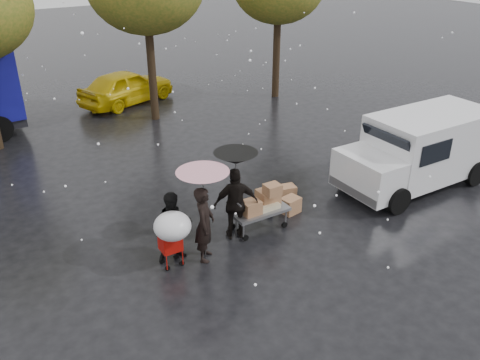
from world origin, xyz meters
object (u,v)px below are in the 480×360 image
vendor_cart (262,203)px  person_pink (205,224)px  white_van (420,149)px  shopping_cart (172,229)px  person_black (236,204)px  yellow_taxi (127,87)px

vendor_cart → person_pink: bearing=-166.9°
vendor_cart → white_van: 5.45m
vendor_cart → white_van: (5.42, -0.34, 0.43)m
shopping_cart → white_van: bearing=0.7°
person_pink → white_van: white_van is taller
person_pink → vendor_cart: person_pink is taller
vendor_cart → shopping_cart: (-2.68, -0.43, 0.34)m
shopping_cart → person_black: bearing=12.0°
person_pink → shopping_cart: person_pink is taller
person_black → vendor_cart: person_black is taller
vendor_cart → yellow_taxi: yellow_taxi is taller
person_black → shopping_cart: 1.94m
person_pink → person_black: person_black is taller
shopping_cart → yellow_taxi: (3.42, 12.31, -0.31)m
person_black → vendor_cart: (0.79, 0.03, -0.23)m
vendor_cart → shopping_cart: 2.74m
person_black → white_van: bearing=-163.6°
shopping_cart → yellow_taxi: 12.78m
person_pink → person_black: (1.09, 0.41, 0.02)m
vendor_cart → white_van: white_van is taller
person_black → person_pink: bearing=39.9°
person_pink → shopping_cart: bearing=124.5°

